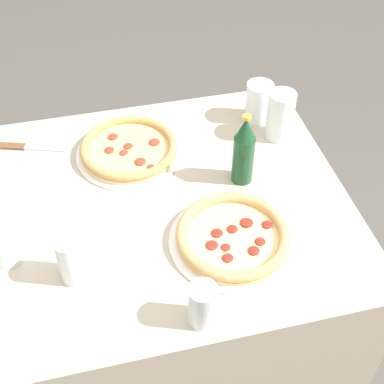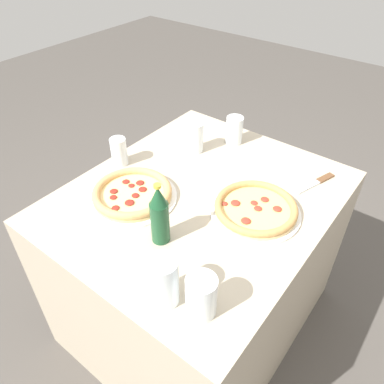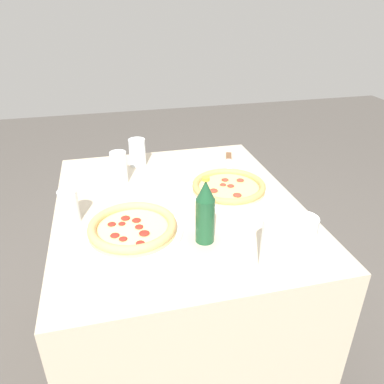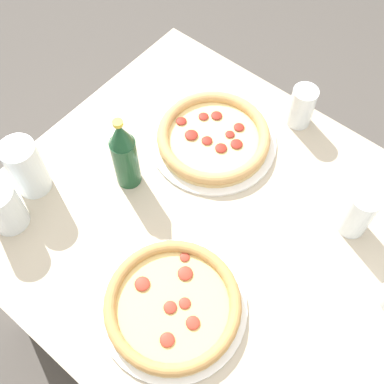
{
  "view_description": "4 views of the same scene",
  "coord_description": "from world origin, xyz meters",
  "px_view_note": "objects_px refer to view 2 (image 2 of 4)",
  "views": [
    {
      "loc": [
        0.14,
        1.0,
        1.81
      ],
      "look_at": [
        -0.1,
        0.02,
        0.8
      ],
      "focal_mm": 50.0,
      "sensor_mm": 36.0,
      "label": 1
    },
    {
      "loc": [
        -0.86,
        -0.63,
        1.64
      ],
      "look_at": [
        -0.06,
        -0.01,
        0.82
      ],
      "focal_mm": 35.0,
      "sensor_mm": 36.0,
      "label": 2
    },
    {
      "loc": [
        -1.19,
        0.23,
        1.45
      ],
      "look_at": [
        -0.03,
        -0.05,
        0.82
      ],
      "focal_mm": 35.0,
      "sensor_mm": 36.0,
      "label": 3
    },
    {
      "loc": [
        0.26,
        -0.42,
        1.76
      ],
      "look_at": [
        -0.1,
        0.02,
        0.8
      ],
      "focal_mm": 45.0,
      "sensor_mm": 36.0,
      "label": 4
    }
  ],
  "objects_px": {
    "glass_water": "(234,131)",
    "glass_cola": "(164,283)",
    "beer_bottle": "(159,215)",
    "knife": "(316,182)",
    "pizza_margherita": "(256,209)",
    "glass_orange_juice": "(119,153)",
    "pizza_veggie": "(132,194)",
    "glass_mango_juice": "(201,297)",
    "glass_lemonade": "(195,138)"
  },
  "relations": [
    {
      "from": "glass_water",
      "to": "glass_cola",
      "type": "distance_m",
      "value": 0.86
    },
    {
      "from": "beer_bottle",
      "to": "knife",
      "type": "bearing_deg",
      "value": -25.32
    },
    {
      "from": "pizza_margherita",
      "to": "glass_water",
      "type": "distance_m",
      "value": 0.47
    },
    {
      "from": "pizza_margherita",
      "to": "glass_orange_juice",
      "type": "distance_m",
      "value": 0.6
    },
    {
      "from": "pizza_veggie",
      "to": "glass_orange_juice",
      "type": "xyz_separation_m",
      "value": [
        0.13,
        0.2,
        0.03
      ]
    },
    {
      "from": "pizza_veggie",
      "to": "glass_cola",
      "type": "xyz_separation_m",
      "value": [
        -0.26,
        -0.38,
        0.05
      ]
    },
    {
      "from": "pizza_margherita",
      "to": "knife",
      "type": "relative_size",
      "value": 1.58
    },
    {
      "from": "glass_water",
      "to": "beer_bottle",
      "type": "xyz_separation_m",
      "value": [
        -0.64,
        -0.14,
        0.05
      ]
    },
    {
      "from": "glass_water",
      "to": "glass_mango_juice",
      "type": "relative_size",
      "value": 0.96
    },
    {
      "from": "pizza_margherita",
      "to": "glass_cola",
      "type": "xyz_separation_m",
      "value": [
        -0.46,
        0.02,
        0.05
      ]
    },
    {
      "from": "pizza_margherita",
      "to": "glass_mango_juice",
      "type": "distance_m",
      "value": 0.43
    },
    {
      "from": "glass_lemonade",
      "to": "glass_cola",
      "type": "bearing_deg",
      "value": -149.08
    },
    {
      "from": "glass_water",
      "to": "beer_bottle",
      "type": "relative_size",
      "value": 0.54
    },
    {
      "from": "glass_orange_juice",
      "to": "beer_bottle",
      "type": "xyz_separation_m",
      "value": [
        -0.22,
        -0.41,
        0.05
      ]
    },
    {
      "from": "glass_mango_juice",
      "to": "pizza_veggie",
      "type": "bearing_deg",
      "value": 64.82
    },
    {
      "from": "glass_orange_juice",
      "to": "knife",
      "type": "bearing_deg",
      "value": -62.19
    },
    {
      "from": "pizza_margherita",
      "to": "glass_orange_juice",
      "type": "height_order",
      "value": "glass_orange_juice"
    },
    {
      "from": "pizza_margherita",
      "to": "glass_orange_juice",
      "type": "relative_size",
      "value": 2.73
    },
    {
      "from": "pizza_margherita",
      "to": "beer_bottle",
      "type": "height_order",
      "value": "beer_bottle"
    },
    {
      "from": "pizza_veggie",
      "to": "beer_bottle",
      "type": "bearing_deg",
      "value": -112.66
    },
    {
      "from": "glass_mango_juice",
      "to": "glass_lemonade",
      "type": "bearing_deg",
      "value": 38.37
    },
    {
      "from": "glass_water",
      "to": "knife",
      "type": "distance_m",
      "value": 0.42
    },
    {
      "from": "glass_mango_juice",
      "to": "glass_orange_juice",
      "type": "bearing_deg",
      "value": 62.38
    },
    {
      "from": "glass_orange_juice",
      "to": "glass_mango_juice",
      "type": "height_order",
      "value": "glass_mango_juice"
    },
    {
      "from": "knife",
      "to": "beer_bottle",
      "type": "bearing_deg",
      "value": 154.68
    },
    {
      "from": "glass_cola",
      "to": "beer_bottle",
      "type": "height_order",
      "value": "beer_bottle"
    },
    {
      "from": "beer_bottle",
      "to": "glass_mango_juice",
      "type": "bearing_deg",
      "value": -117.21
    },
    {
      "from": "glass_lemonade",
      "to": "beer_bottle",
      "type": "distance_m",
      "value": 0.54
    },
    {
      "from": "glass_cola",
      "to": "knife",
      "type": "height_order",
      "value": "glass_cola"
    },
    {
      "from": "glass_cola",
      "to": "beer_bottle",
      "type": "distance_m",
      "value": 0.23
    },
    {
      "from": "glass_orange_juice",
      "to": "knife",
      "type": "xyz_separation_m",
      "value": [
        0.36,
        -0.69,
        -0.05
      ]
    },
    {
      "from": "pizza_veggie",
      "to": "glass_mango_juice",
      "type": "distance_m",
      "value": 0.53
    },
    {
      "from": "glass_lemonade",
      "to": "knife",
      "type": "bearing_deg",
      "value": -78.88
    },
    {
      "from": "pizza_margherita",
      "to": "glass_water",
      "type": "relative_size",
      "value": 2.6
    },
    {
      "from": "beer_bottle",
      "to": "knife",
      "type": "height_order",
      "value": "beer_bottle"
    },
    {
      "from": "pizza_veggie",
      "to": "glass_mango_juice",
      "type": "xyz_separation_m",
      "value": [
        -0.22,
        -0.47,
        0.04
      ]
    },
    {
      "from": "glass_orange_juice",
      "to": "knife",
      "type": "relative_size",
      "value": 0.58
    },
    {
      "from": "knife",
      "to": "pizza_margherita",
      "type": "bearing_deg",
      "value": 161.21
    },
    {
      "from": "glass_orange_juice",
      "to": "glass_lemonade",
      "type": "distance_m",
      "value": 0.32
    },
    {
      "from": "pizza_margherita",
      "to": "glass_lemonade",
      "type": "bearing_deg",
      "value": 64.81
    },
    {
      "from": "pizza_margherita",
      "to": "glass_cola",
      "type": "relative_size",
      "value": 2.04
    },
    {
      "from": "pizza_veggie",
      "to": "glass_water",
      "type": "xyz_separation_m",
      "value": [
        0.55,
        -0.08,
        0.03
      ]
    },
    {
      "from": "pizza_margherita",
      "to": "knife",
      "type": "bearing_deg",
      "value": -18.79
    },
    {
      "from": "pizza_veggie",
      "to": "beer_bottle",
      "type": "height_order",
      "value": "beer_bottle"
    },
    {
      "from": "glass_lemonade",
      "to": "knife",
      "type": "relative_size",
      "value": 0.66
    },
    {
      "from": "glass_mango_juice",
      "to": "beer_bottle",
      "type": "xyz_separation_m",
      "value": [
        0.13,
        0.26,
        0.05
      ]
    },
    {
      "from": "glass_orange_juice",
      "to": "glass_cola",
      "type": "relative_size",
      "value": 0.75
    },
    {
      "from": "glass_mango_juice",
      "to": "glass_cola",
      "type": "distance_m",
      "value": 0.11
    },
    {
      "from": "glass_water",
      "to": "glass_mango_juice",
      "type": "height_order",
      "value": "glass_mango_juice"
    },
    {
      "from": "pizza_margherita",
      "to": "beer_bottle",
      "type": "distance_m",
      "value": 0.35
    }
  ]
}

